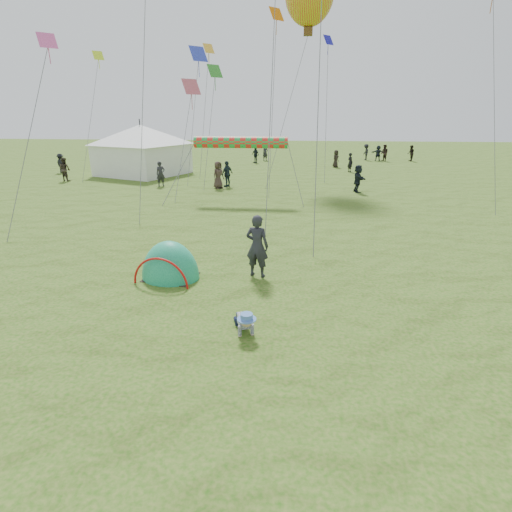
# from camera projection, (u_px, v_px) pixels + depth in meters

# --- Properties ---
(ground) EXTENTS (140.00, 140.00, 0.00)m
(ground) POSITION_uv_depth(u_px,v_px,m) (208.00, 323.00, 9.69)
(ground) COLOR #1A510A
(crawling_toddler) EXTENTS (0.79, 0.94, 0.61)m
(crawling_toddler) POSITION_uv_depth(u_px,v_px,m) (245.00, 321.00, 9.18)
(crawling_toddler) COLOR black
(crawling_toddler) RESTS_ON ground
(popup_tent) EXTENTS (2.02, 1.76, 2.34)m
(popup_tent) POSITION_uv_depth(u_px,v_px,m) (171.00, 277.00, 12.40)
(popup_tent) COLOR #0F7C59
(popup_tent) RESTS_ON ground
(standing_adult) EXTENTS (0.80, 0.62, 1.96)m
(standing_adult) POSITION_uv_depth(u_px,v_px,m) (257.00, 246.00, 12.20)
(standing_adult) COLOR #23242B
(standing_adult) RESTS_ON ground
(event_marquee) EXTENTS (8.03, 8.03, 4.26)m
(event_marquee) POSITION_uv_depth(u_px,v_px,m) (142.00, 148.00, 32.76)
(event_marquee) COLOR white
(event_marquee) RESTS_ON ground
(crowd_person_0) EXTENTS (0.71, 0.64, 1.63)m
(crowd_person_0) POSITION_uv_depth(u_px,v_px,m) (265.00, 153.00, 42.95)
(crowd_person_0) COLOR #24242B
(crowd_person_0) RESTS_ON ground
(crowd_person_1) EXTENTS (0.95, 1.04, 1.74)m
(crowd_person_1) POSITION_uv_depth(u_px,v_px,m) (384.00, 153.00, 42.35)
(crowd_person_1) COLOR black
(crowd_person_1) RESTS_ON ground
(crowd_person_2) EXTENTS (0.90, 1.10, 1.76)m
(crowd_person_2) POSITION_uv_depth(u_px,v_px,m) (227.00, 174.00, 27.51)
(crowd_person_2) COLOR #1F2E36
(crowd_person_2) RESTS_ON ground
(crowd_person_3) EXTENTS (1.21, 1.07, 1.62)m
(crowd_person_3) POSITION_uv_depth(u_px,v_px,m) (61.00, 163.00, 33.96)
(crowd_person_3) COLOR black
(crowd_person_3) RESTS_ON ground
(crowd_person_4) EXTENTS (0.84, 0.93, 1.59)m
(crowd_person_4) POSITION_uv_depth(u_px,v_px,m) (336.00, 159.00, 37.64)
(crowd_person_4) COLOR black
(crowd_person_4) RESTS_ON ground
(crowd_person_5) EXTENTS (1.56, 0.77, 1.61)m
(crowd_person_5) POSITION_uv_depth(u_px,v_px,m) (378.00, 153.00, 42.87)
(crowd_person_5) COLOR #1B232E
(crowd_person_5) RESTS_ON ground
(crowd_person_6) EXTENTS (0.74, 0.70, 1.70)m
(crowd_person_6) POSITION_uv_depth(u_px,v_px,m) (161.00, 174.00, 27.69)
(crowd_person_6) COLOR #252428
(crowd_person_6) RESTS_ON ground
(crowd_person_7) EXTENTS (1.00, 0.87, 1.73)m
(crowd_person_7) POSITION_uv_depth(u_px,v_px,m) (65.00, 169.00, 29.85)
(crowd_person_7) COLOR #362E25
(crowd_person_7) RESTS_ON ground
(crowd_person_8) EXTENTS (0.96, 0.90, 1.59)m
(crowd_person_8) POSITION_uv_depth(u_px,v_px,m) (116.00, 153.00, 43.52)
(crowd_person_8) COLOR #1F2632
(crowd_person_8) RESTS_ON ground
(crowd_person_9) EXTENTS (0.78, 1.18, 1.70)m
(crowd_person_9) POSITION_uv_depth(u_px,v_px,m) (366.00, 152.00, 43.45)
(crowd_person_9) COLOR black
(crowd_person_9) RESTS_ON ground
(crowd_person_10) EXTENTS (0.98, 1.05, 1.80)m
(crowd_person_10) POSITION_uv_depth(u_px,v_px,m) (218.00, 175.00, 26.93)
(crowd_person_10) COLOR #3E2E2A
(crowd_person_10) RESTS_ON ground
(crowd_person_11) EXTENTS (0.79, 1.68, 1.74)m
(crowd_person_11) POSITION_uv_depth(u_px,v_px,m) (358.00, 179.00, 25.62)
(crowd_person_11) COLOR black
(crowd_person_11) RESTS_ON ground
(crowd_person_12) EXTENTS (0.62, 0.70, 1.61)m
(crowd_person_12) POSITION_uv_depth(u_px,v_px,m) (350.00, 162.00, 34.64)
(crowd_person_12) COLOR black
(crowd_person_12) RESTS_ON ground
(crowd_person_13) EXTENTS (0.68, 0.85, 1.66)m
(crowd_person_13) POSITION_uv_depth(u_px,v_px,m) (411.00, 153.00, 42.38)
(crowd_person_13) COLOR black
(crowd_person_13) RESTS_ON ground
(crowd_person_14) EXTENTS (0.98, 0.95, 1.64)m
(crowd_person_14) POSITION_uv_depth(u_px,v_px,m) (255.00, 155.00, 40.95)
(crowd_person_14) COLOR black
(crowd_person_14) RESTS_ON ground
(rainbow_tube_kite) EXTENTS (5.27, 0.64, 0.64)m
(rainbow_tube_kite) POSITION_uv_depth(u_px,v_px,m) (241.00, 142.00, 22.35)
(rainbow_tube_kite) COLOR red
(diamond_kite_2) EXTENTS (0.83, 0.83, 0.68)m
(diamond_kite_2) POSITION_uv_depth(u_px,v_px,m) (98.00, 55.00, 31.21)
(diamond_kite_2) COLOR #DCFF28
(diamond_kite_4) EXTENTS (1.35, 1.35, 1.10)m
(diamond_kite_4) POSITION_uv_depth(u_px,v_px,m) (198.00, 54.00, 29.69)
(diamond_kite_4) COLOR blue
(diamond_kite_5) EXTENTS (0.82, 0.82, 0.67)m
(diamond_kite_5) POSITION_uv_depth(u_px,v_px,m) (47.00, 40.00, 17.80)
(diamond_kite_5) COLOR #F85CAE
(diamond_kite_7) EXTENTS (0.99, 0.99, 0.81)m
(diamond_kite_7) POSITION_uv_depth(u_px,v_px,m) (276.00, 14.00, 25.12)
(diamond_kite_7) COLOR orange
(diamond_kite_8) EXTENTS (0.94, 0.94, 0.76)m
(diamond_kite_8) POSITION_uv_depth(u_px,v_px,m) (209.00, 48.00, 32.45)
(diamond_kite_8) COLOR yellow
(diamond_kite_9) EXTENTS (1.11, 1.11, 0.91)m
(diamond_kite_9) POSITION_uv_depth(u_px,v_px,m) (215.00, 71.00, 28.64)
(diamond_kite_9) COLOR #328F2E
(diamond_kite_10) EXTENTS (0.88, 0.88, 0.72)m
(diamond_kite_10) POSITION_uv_depth(u_px,v_px,m) (328.00, 40.00, 30.58)
(diamond_kite_10) COLOR #1916B3
(diamond_kite_11) EXTENTS (1.16, 1.16, 0.95)m
(diamond_kite_11) POSITION_uv_depth(u_px,v_px,m) (191.00, 87.00, 25.24)
(diamond_kite_11) COLOR #C95566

